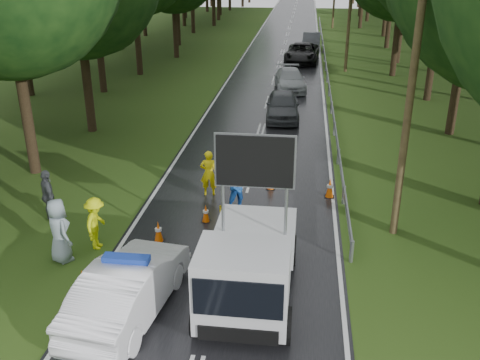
# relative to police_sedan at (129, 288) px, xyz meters

# --- Properties ---
(ground) EXTENTS (160.00, 160.00, 0.00)m
(ground) POSITION_rel_police_sedan_xyz_m (1.99, 3.16, -0.76)
(ground) COLOR #2B4B15
(ground) RESTS_ON ground
(road) EXTENTS (7.00, 140.00, 0.02)m
(road) POSITION_rel_police_sedan_xyz_m (1.99, 33.16, -0.75)
(road) COLOR black
(road) RESTS_ON ground
(guardrail) EXTENTS (0.12, 60.06, 0.70)m
(guardrail) POSITION_rel_police_sedan_xyz_m (5.69, 32.83, -0.22)
(guardrail) COLOR gray
(guardrail) RESTS_ON ground
(utility_pole_near) EXTENTS (1.40, 0.24, 10.00)m
(utility_pole_near) POSITION_rel_police_sedan_xyz_m (7.19, 5.16, 4.30)
(utility_pole_near) COLOR #41321E
(utility_pole_near) RESTS_ON ground
(utility_pole_mid) EXTENTS (1.40, 0.24, 10.00)m
(utility_pole_mid) POSITION_rel_police_sedan_xyz_m (7.19, 31.16, 4.30)
(utility_pole_mid) COLOR #41321E
(utility_pole_mid) RESTS_ON ground
(police_sedan) EXTENTS (2.20, 4.79, 1.67)m
(police_sedan) POSITION_rel_police_sedan_xyz_m (0.00, 0.00, 0.00)
(police_sedan) COLOR white
(police_sedan) RESTS_ON ground
(work_truck) EXTENTS (2.36, 5.18, 4.11)m
(work_truck) POSITION_rel_police_sedan_xyz_m (2.88, 0.88, 0.35)
(work_truck) COLOR gray
(work_truck) RESTS_ON ground
(barrier) EXTENTS (2.16, 0.83, 0.95)m
(barrier) POSITION_rel_police_sedan_xyz_m (2.64, 4.16, -0.05)
(barrier) COLOR yellow
(barrier) RESTS_ON ground
(officer) EXTENTS (0.69, 0.49, 1.76)m
(officer) POSITION_rel_police_sedan_xyz_m (0.71, 7.35, 0.12)
(officer) COLOR yellow
(officer) RESTS_ON ground
(civilian) EXTENTS (1.15, 1.08, 1.89)m
(civilian) POSITION_rel_police_sedan_xyz_m (2.01, 6.16, 0.18)
(civilian) COLOR #1B53B1
(civilian) RESTS_ON ground
(bystander_left) EXTENTS (0.62, 1.08, 1.67)m
(bystander_left) POSITION_rel_police_sedan_xyz_m (-2.02, 3.08, 0.07)
(bystander_left) COLOR #D9EB0C
(bystander_left) RESTS_ON ground
(bystander_mid) EXTENTS (1.03, 1.10, 1.82)m
(bystander_mid) POSITION_rel_police_sedan_xyz_m (-4.27, 4.66, 0.15)
(bystander_mid) COLOR #414449
(bystander_mid) RESTS_ON ground
(bystander_right) EXTENTS (1.13, 1.11, 1.97)m
(bystander_right) POSITION_rel_police_sedan_xyz_m (-2.80, 2.25, 0.22)
(bystander_right) COLOR gray
(bystander_right) RESTS_ON ground
(queue_car_first) EXTENTS (1.98, 4.48, 1.50)m
(queue_car_first) POSITION_rel_police_sedan_xyz_m (2.97, 17.78, -0.02)
(queue_car_first) COLOR #3B3E42
(queue_car_first) RESTS_ON ground
(queue_car_second) EXTENTS (2.45, 4.84, 1.35)m
(queue_car_second) POSITION_rel_police_sedan_xyz_m (3.14, 24.66, -0.09)
(queue_car_second) COLOR #A5A9AD
(queue_car_second) RESTS_ON ground
(queue_car_third) EXTENTS (2.97, 5.81, 1.57)m
(queue_car_third) POSITION_rel_police_sedan_xyz_m (3.79, 34.44, 0.02)
(queue_car_third) COLOR black
(queue_car_third) RESTS_ON ground
(queue_car_fourth) EXTENTS (1.73, 4.63, 1.51)m
(queue_car_fourth) POSITION_rel_police_sedan_xyz_m (4.59, 41.28, -0.01)
(queue_car_fourth) COLOR #43444B
(queue_car_fourth) RESTS_ON ground
(cone_near_left) EXTENTS (0.34, 0.34, 0.73)m
(cone_near_left) POSITION_rel_police_sedan_xyz_m (-1.51, 0.69, -0.41)
(cone_near_left) COLOR black
(cone_near_left) RESTS_ON ground
(cone_center) EXTENTS (0.31, 0.31, 0.65)m
(cone_center) POSITION_rel_police_sedan_xyz_m (0.99, 5.16, -0.45)
(cone_center) COLOR black
(cone_center) RESTS_ON ground
(cone_far) EXTENTS (0.35, 0.35, 0.75)m
(cone_far) POSITION_rel_police_sedan_xyz_m (2.97, 8.16, -0.40)
(cone_far) COLOR black
(cone_far) RESTS_ON ground
(cone_left_mid) EXTENTS (0.34, 0.34, 0.72)m
(cone_left_mid) POSITION_rel_police_sedan_xyz_m (-0.25, 3.66, -0.42)
(cone_left_mid) COLOR black
(cone_left_mid) RESTS_ON ground
(cone_right) EXTENTS (0.36, 0.36, 0.77)m
(cone_right) POSITION_rel_police_sedan_xyz_m (5.20, 7.66, -0.39)
(cone_right) COLOR black
(cone_right) RESTS_ON ground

